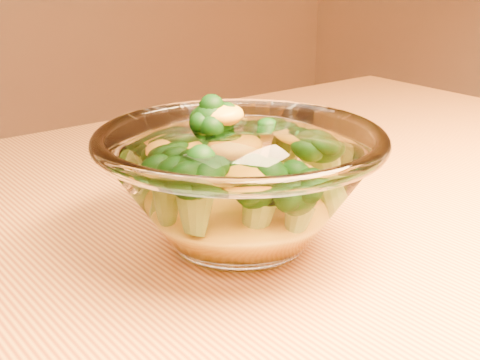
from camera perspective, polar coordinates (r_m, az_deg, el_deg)
name	(u,v)px	position (r m, az deg, el deg)	size (l,w,h in m)	color
table	(243,331)	(0.61, 0.24, -12.80)	(1.20, 0.80, 0.75)	gold
glass_bowl	(240,186)	(0.52, 0.00, -0.51)	(0.23, 0.23, 0.10)	white
cheese_sauce	(240,211)	(0.53, 0.00, -2.66)	(0.12, 0.12, 0.03)	orange
broccoli_heap	(232,167)	(0.52, -0.72, 1.08)	(0.16, 0.14, 0.09)	black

